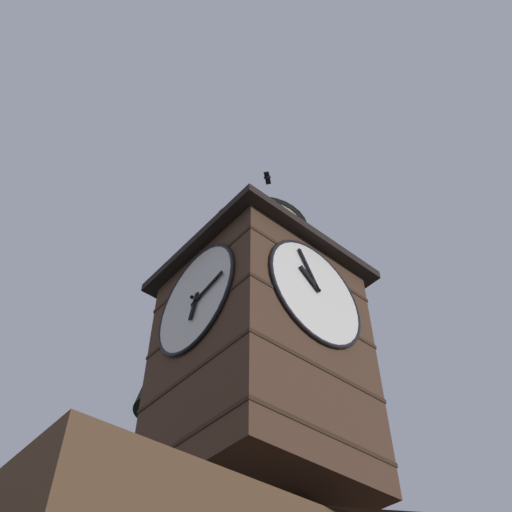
# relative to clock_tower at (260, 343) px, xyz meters

# --- Properties ---
(clock_tower) EXTENTS (4.87, 4.87, 9.69)m
(clock_tower) POSITION_rel_clock_tower_xyz_m (0.00, 0.00, 0.00)
(clock_tower) COLOR #4C3323
(clock_tower) RESTS_ON building_main
(flying_bird_high) EXTENTS (0.54, 0.48, 0.14)m
(flying_bird_high) POSITION_rel_clock_tower_xyz_m (-0.37, 0.03, 7.45)
(flying_bird_high) COLOR black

